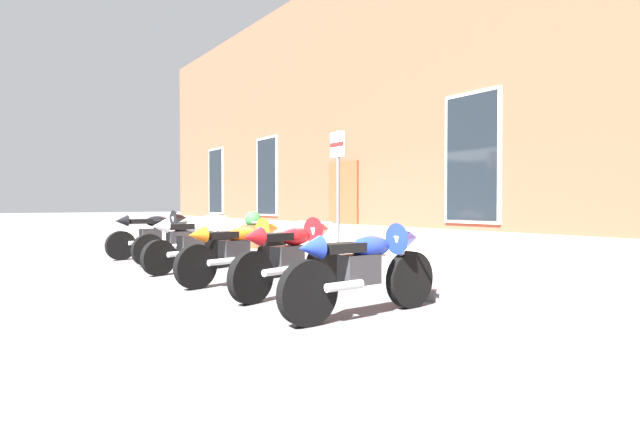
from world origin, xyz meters
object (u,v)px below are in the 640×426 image
at_px(motorcycle_black_sport, 156,232).
at_px(motorcycle_orange_sport, 241,247).
at_px(motorcycle_black_naked, 182,240).
at_px(motorcycle_blue_sport, 369,265).
at_px(motorcycle_red_sport, 294,253).
at_px(parking_sign, 338,178).
at_px(motorcycle_white_sport, 197,239).
at_px(barrel_planter, 253,233).

height_order(motorcycle_black_sport, motorcycle_orange_sport, motorcycle_black_sport).
distance_m(motorcycle_black_naked, motorcycle_blue_sport, 5.57).
distance_m(motorcycle_red_sport, parking_sign, 2.44).
height_order(motorcycle_blue_sport, parking_sign, parking_sign).
distance_m(motorcycle_black_naked, motorcycle_white_sport, 1.24).
bearing_deg(parking_sign, motorcycle_black_naked, -149.03).
bearing_deg(motorcycle_white_sport, parking_sign, 49.00).
bearing_deg(parking_sign, motorcycle_red_sport, -55.21).
bearing_deg(motorcycle_white_sport, barrel_planter, 131.18).
relative_size(motorcycle_black_sport, motorcycle_white_sport, 1.05).
height_order(motorcycle_black_sport, motorcycle_white_sport, motorcycle_black_sport).
distance_m(motorcycle_white_sport, barrel_planter, 3.02).
bearing_deg(motorcycle_black_naked, motorcycle_black_sport, -177.65).
bearing_deg(motorcycle_orange_sport, motorcycle_black_sport, 178.94).
height_order(motorcycle_black_sport, motorcycle_blue_sport, motorcycle_black_sport).
bearing_deg(motorcycle_black_naked, parking_sign, 30.97).
bearing_deg(motorcycle_blue_sport, motorcycle_white_sport, -178.16).
distance_m(motorcycle_red_sport, motorcycle_blue_sport, 1.43).
height_order(motorcycle_black_naked, motorcycle_white_sport, motorcycle_white_sport).
bearing_deg(motorcycle_black_sport, motorcycle_red_sport, 0.13).
relative_size(motorcycle_black_naked, motorcycle_white_sport, 1.02).
xyz_separation_m(motorcycle_white_sport, parking_sign, (1.67, 1.93, 1.10)).
bearing_deg(motorcycle_black_sport, motorcycle_white_sport, -2.78).
relative_size(motorcycle_black_naked, motorcycle_red_sport, 1.01).
relative_size(motorcycle_blue_sport, barrel_planter, 2.34).
bearing_deg(motorcycle_white_sport, motorcycle_red_sport, 2.75).
bearing_deg(motorcycle_red_sport, motorcycle_white_sport, -177.25).
bearing_deg(motorcycle_black_naked, barrel_planter, 110.06).
xyz_separation_m(motorcycle_orange_sport, parking_sign, (0.07, 1.88, 1.14)).
bearing_deg(barrel_planter, motorcycle_red_sport, -23.53).
bearing_deg(motorcycle_black_sport, barrel_planter, 73.51).
xyz_separation_m(parking_sign, barrel_planter, (-3.66, 0.35, -1.16)).
bearing_deg(barrel_planter, motorcycle_blue_sport, -18.62).
relative_size(motorcycle_white_sport, motorcycle_blue_sport, 0.93).
xyz_separation_m(motorcycle_red_sport, barrel_planter, (-4.90, 2.13, -0.04)).
bearing_deg(barrel_planter, motorcycle_orange_sport, -31.76).
distance_m(motorcycle_white_sport, motorcycle_red_sport, 2.92).
bearing_deg(motorcycle_black_sport, motorcycle_black_naked, 2.35).
bearing_deg(barrel_planter, motorcycle_white_sport, -48.82).
relative_size(motorcycle_black_sport, barrel_planter, 2.29).
xyz_separation_m(motorcycle_black_sport, motorcycle_black_naked, (1.40, 0.06, -0.11)).
distance_m(motorcycle_orange_sport, barrel_planter, 4.23).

